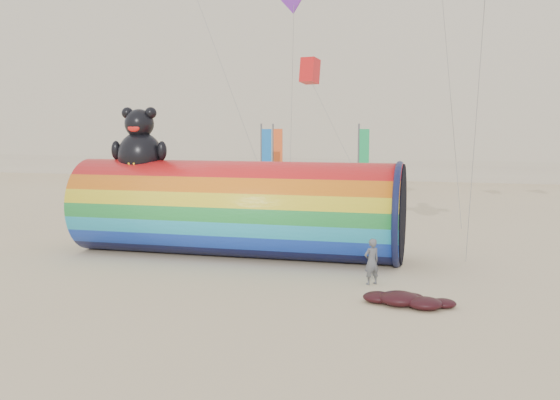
% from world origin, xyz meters
% --- Properties ---
extents(ground, '(160.00, 160.00, 0.00)m').
position_xyz_m(ground, '(0.00, 0.00, 0.00)').
color(ground, '#CCB58C').
rests_on(ground, ground).
extents(hotel_building, '(60.40, 15.40, 20.60)m').
position_xyz_m(hotel_building, '(-12.00, 45.95, 10.31)').
color(hotel_building, '#B7AD99').
rests_on(hotel_building, ground).
extents(windsock_assembly, '(12.80, 3.90, 5.90)m').
position_xyz_m(windsock_assembly, '(-1.61, 2.70, 1.96)').
color(windsock_assembly, red).
rests_on(windsock_assembly, ground).
extents(kite_handler, '(0.65, 0.63, 1.49)m').
position_xyz_m(kite_handler, '(4.05, -0.47, 0.75)').
color(kite_handler, '#4E4F54').
rests_on(kite_handler, ground).
extents(fabric_bundle, '(2.62, 1.35, 0.41)m').
position_xyz_m(fabric_bundle, '(5.28, -2.62, 0.17)').
color(fabric_bundle, '#3A0A0F').
rests_on(fabric_bundle, ground).
extents(festival_banners, '(6.06, 3.12, 5.20)m').
position_xyz_m(festival_banners, '(-1.80, 15.10, 2.64)').
color(festival_banners, '#59595E').
rests_on(festival_banners, ground).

